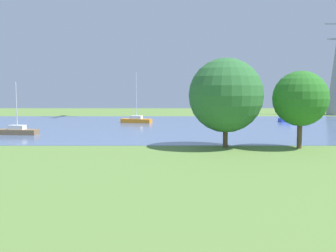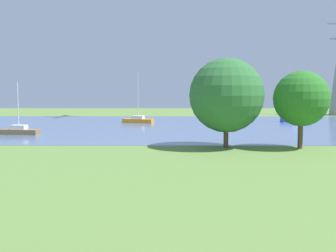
{
  "view_description": "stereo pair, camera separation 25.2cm",
  "coord_description": "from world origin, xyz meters",
  "px_view_note": "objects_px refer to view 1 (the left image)",
  "views": [
    {
      "loc": [
        -0.63,
        -7.23,
        5.36
      ],
      "look_at": [
        -0.59,
        18.07,
        2.99
      ],
      "focal_mm": 42.68,
      "sensor_mm": 36.0,
      "label": 1
    },
    {
      "loc": [
        -0.38,
        -7.23,
        5.36
      ],
      "look_at": [
        -0.59,
        18.07,
        2.99
      ],
      "focal_mm": 42.68,
      "sensor_mm": 36.0,
      "label": 2
    }
  ],
  "objects_px": {
    "sailboat_brown": "(17,131)",
    "sailboat_blue": "(293,119)",
    "tree_east_near": "(300,99)",
    "sailboat_white": "(225,119)",
    "tree_west_far": "(225,95)",
    "sailboat_orange": "(136,120)"
  },
  "relations": [
    {
      "from": "sailboat_brown",
      "to": "sailboat_blue",
      "type": "distance_m",
      "value": 41.92
    },
    {
      "from": "tree_east_near",
      "to": "sailboat_white",
      "type": "bearing_deg",
      "value": 94.86
    },
    {
      "from": "sailboat_blue",
      "to": "tree_west_far",
      "type": "relative_size",
      "value": 0.74
    },
    {
      "from": "tree_west_far",
      "to": "sailboat_brown",
      "type": "bearing_deg",
      "value": 155.9
    },
    {
      "from": "sailboat_white",
      "to": "tree_west_far",
      "type": "bearing_deg",
      "value": -98.19
    },
    {
      "from": "sailboat_orange",
      "to": "tree_west_far",
      "type": "xyz_separation_m",
      "value": [
        10.22,
        -26.5,
        4.29
      ]
    },
    {
      "from": "sailboat_white",
      "to": "sailboat_orange",
      "type": "distance_m",
      "value": 14.47
    },
    {
      "from": "sailboat_blue",
      "to": "sailboat_brown",
      "type": "bearing_deg",
      "value": -154.91
    },
    {
      "from": "sailboat_white",
      "to": "sailboat_blue",
      "type": "bearing_deg",
      "value": -2.73
    },
    {
      "from": "sailboat_white",
      "to": "sailboat_blue",
      "type": "distance_m",
      "value": 11.01
    },
    {
      "from": "sailboat_brown",
      "to": "tree_west_far",
      "type": "bearing_deg",
      "value": -24.1
    },
    {
      "from": "sailboat_white",
      "to": "sailboat_blue",
      "type": "xyz_separation_m",
      "value": [
        11.0,
        -0.52,
        0.0
      ]
    },
    {
      "from": "sailboat_brown",
      "to": "tree_east_near",
      "type": "distance_m",
      "value": 31.61
    },
    {
      "from": "sailboat_orange",
      "to": "tree_east_near",
      "type": "relative_size",
      "value": 1.13
    },
    {
      "from": "sailboat_white",
      "to": "tree_east_near",
      "type": "distance_m",
      "value": 29.46
    },
    {
      "from": "sailboat_white",
      "to": "tree_east_near",
      "type": "bearing_deg",
      "value": -85.14
    },
    {
      "from": "tree_east_near",
      "to": "sailboat_orange",
      "type": "bearing_deg",
      "value": 121.84
    },
    {
      "from": "sailboat_brown",
      "to": "sailboat_blue",
      "type": "height_order",
      "value": "sailboat_brown"
    },
    {
      "from": "sailboat_orange",
      "to": "tree_west_far",
      "type": "bearing_deg",
      "value": -68.91
    },
    {
      "from": "sailboat_brown",
      "to": "tree_east_near",
      "type": "height_order",
      "value": "tree_east_near"
    },
    {
      "from": "sailboat_white",
      "to": "tree_east_near",
      "type": "relative_size",
      "value": 0.83
    },
    {
      "from": "tree_west_far",
      "to": "sailboat_white",
      "type": "bearing_deg",
      "value": 81.81
    }
  ]
}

